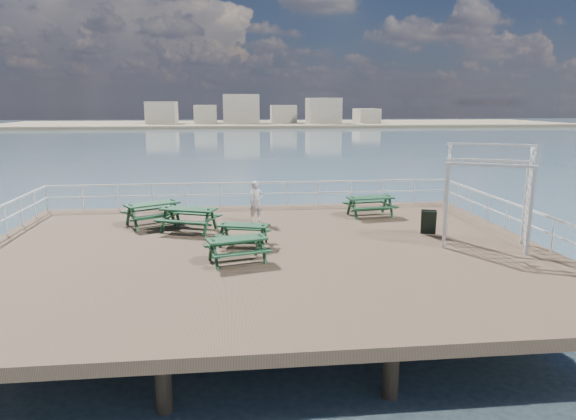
# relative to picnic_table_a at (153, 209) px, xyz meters

# --- Properties ---
(ground) EXTENTS (18.00, 14.00, 0.30)m
(ground) POSITION_rel_picnic_table_a_xyz_m (3.95, -3.66, -0.76)
(ground) COLOR brown
(ground) RESTS_ON ground
(sea_backdrop) EXTENTS (300.00, 300.00, 9.20)m
(sea_backdrop) POSITION_rel_picnic_table_a_xyz_m (16.49, 130.41, -1.12)
(sea_backdrop) COLOR #3A5261
(sea_backdrop) RESTS_ON ground
(railing) EXTENTS (17.77, 13.76, 1.10)m
(railing) POSITION_rel_picnic_table_a_xyz_m (3.88, -1.09, 0.26)
(railing) COLOR silver
(railing) RESTS_ON ground
(picnic_table_a) EXTENTS (2.49, 2.34, 0.96)m
(picnic_table_a) POSITION_rel_picnic_table_a_xyz_m (0.00, 0.00, 0.00)
(picnic_table_a) COLOR #153A21
(picnic_table_a) RESTS_ON ground
(picnic_table_b) EXTENTS (2.38, 2.17, 0.95)m
(picnic_table_b) POSITION_rel_picnic_table_a_xyz_m (1.43, -1.12, -0.00)
(picnic_table_b) COLOR #153A21
(picnic_table_b) RESTS_ON ground
(picnic_table_c) EXTENTS (2.02, 1.71, 0.90)m
(picnic_table_c) POSITION_rel_picnic_table_a_xyz_m (8.56, 0.59, -0.04)
(picnic_table_c) COLOR #153A21
(picnic_table_c) RESTS_ON ground
(picnic_table_d) EXTENTS (1.99, 1.76, 0.82)m
(picnic_table_d) POSITION_rel_picnic_table_a_xyz_m (3.11, -5.02, -0.08)
(picnic_table_d) COLOR #153A21
(picnic_table_d) RESTS_ON ground
(picnic_table_e) EXTENTS (1.88, 1.68, 0.77)m
(picnic_table_e) POSITION_rel_picnic_table_a_xyz_m (3.34, -3.19, -0.12)
(picnic_table_e) COLOR #153A21
(picnic_table_e) RESTS_ON ground
(trellis_arbor) EXTENTS (2.99, 2.39, 3.29)m
(trellis_arbor) POSITION_rel_picnic_table_a_xyz_m (11.04, -4.12, 0.85)
(trellis_arbor) COLOR silver
(trellis_arbor) RESTS_ON ground
(sandwich_board) EXTENTS (0.62, 0.54, 0.86)m
(sandwich_board) POSITION_rel_picnic_table_a_xyz_m (9.83, -2.47, -0.19)
(sandwich_board) COLOR black
(sandwich_board) RESTS_ON ground
(person) EXTENTS (0.69, 0.60, 1.60)m
(person) POSITION_rel_picnic_table_a_xyz_m (3.91, 0.03, 0.19)
(person) COLOR silver
(person) RESTS_ON ground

